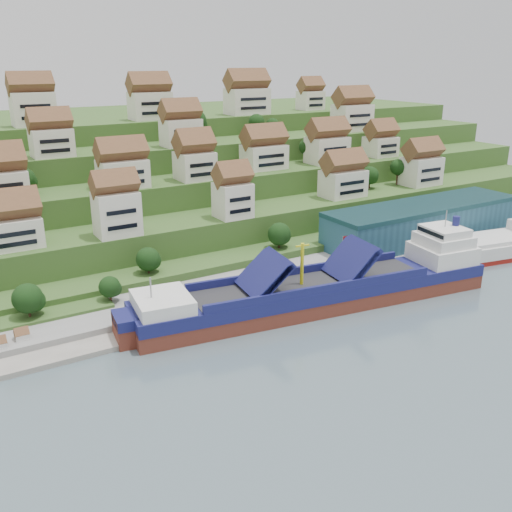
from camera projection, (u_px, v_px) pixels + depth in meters
ground at (304, 308)px, 120.05m from camera, size 300.00×300.00×0.00m
quay at (334, 265)px, 141.58m from camera, size 180.00×14.00×2.20m
hillside at (133, 175)px, 200.20m from camera, size 260.00×128.00×31.00m
hillside_village at (173, 152)px, 160.38m from camera, size 161.10×63.28×29.53m
hillside_trees at (192, 192)px, 148.69m from camera, size 145.64×62.51×31.56m
warehouse at (422, 221)px, 156.81m from camera, size 60.00×15.00×10.00m
flagpole at (343, 250)px, 134.71m from camera, size 1.28×0.16×8.00m
cargo_ship at (327, 290)px, 120.42m from camera, size 79.49×22.56×17.43m
second_ship at (508, 245)px, 151.78m from camera, size 32.80×16.86×9.06m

